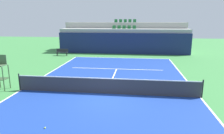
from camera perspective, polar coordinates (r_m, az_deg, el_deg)
ground_plane at (r=12.35m, az=-1.66°, el=-7.50°), size 80.00×80.00×0.00m
court_surface at (r=12.35m, az=-1.66°, el=-7.48°), size 11.00×24.00×0.01m
baseline_far at (r=23.84m, az=2.63°, el=2.56°), size 11.00×0.10×0.00m
sideline_left at (r=14.18m, az=-24.11°, el=-5.88°), size 0.10×24.00×0.00m
sideline_right at (r=12.77m, az=23.56°, el=-7.87°), size 0.10×24.00×0.00m
service_line_far at (r=18.43m, az=1.31°, el=-0.54°), size 8.26×0.10×0.00m
centre_service_line at (r=15.36m, az=0.12°, el=-3.31°), size 0.10×6.40×0.00m
back_wall at (r=26.60m, az=3.15°, el=6.56°), size 17.07×0.30×2.71m
stands_tier_lower at (r=27.91m, az=3.35°, el=7.36°), size 17.07×2.40×3.19m
stands_tier_upper at (r=30.26m, az=3.65°, el=8.58°), size 17.07×2.40×4.02m
seating_row_lower at (r=27.89m, az=3.41°, el=10.90°), size 3.16×0.44×0.44m
seating_row_upper at (r=30.27m, az=3.72°, el=12.63°), size 3.16×0.44×0.44m
tennis_net at (r=12.18m, az=-1.67°, el=-5.26°), size 11.08×0.08×1.07m
umpire_chair at (r=14.61m, az=-28.63°, el=-1.03°), size 0.76×0.66×2.20m
player_bench at (r=26.11m, az=-13.80°, el=4.21°), size 1.50×0.40×0.85m
tennis_ball_2 at (r=9.07m, az=-18.26°, el=-15.87°), size 0.07×0.07×0.07m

